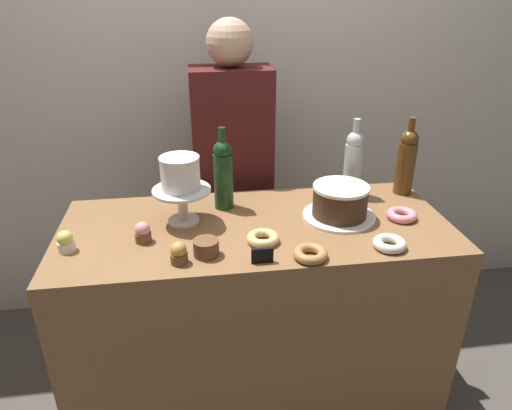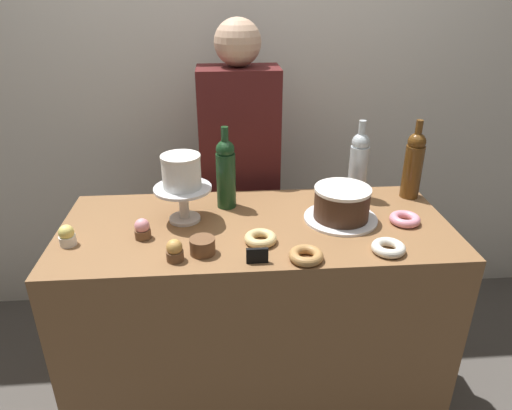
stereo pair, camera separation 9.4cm
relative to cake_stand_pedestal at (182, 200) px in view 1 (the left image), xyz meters
name	(u,v)px [view 1 (the left image)]	position (x,y,z in m)	size (l,w,h in m)	color
ground_plane	(256,402)	(0.26, -0.06, -1.01)	(12.00, 12.00, 0.00)	#4C4742
back_wall	(231,76)	(0.26, 0.83, 0.29)	(6.00, 0.05, 2.60)	silver
display_counter	(256,323)	(0.26, -0.06, -0.55)	(1.43, 0.62, 0.92)	brown
cake_stand_pedestal	(182,200)	(0.00, 0.00, 0.00)	(0.21, 0.21, 0.13)	silver
white_layer_cake	(180,173)	(0.00, 0.00, 0.10)	(0.14, 0.14, 0.12)	white
silver_serving_platter	(339,216)	(0.58, -0.04, -0.09)	(0.27, 0.27, 0.01)	white
chocolate_round_cake	(340,200)	(0.58, -0.04, -0.02)	(0.21, 0.21, 0.12)	#3D2619
wine_bottle_clear	(353,162)	(0.70, 0.15, 0.05)	(0.08, 0.08, 0.33)	#B2BCC1
wine_bottle_amber	(406,161)	(0.92, 0.14, 0.05)	(0.08, 0.08, 0.33)	#5B3814
wine_bottle_green	(223,173)	(0.16, 0.11, 0.05)	(0.08, 0.08, 0.33)	#193D1E
cupcake_caramel	(179,253)	(-0.01, -0.28, -0.06)	(0.06, 0.06, 0.07)	brown
cupcake_lemon	(66,242)	(-0.38, -0.15, -0.06)	(0.06, 0.06, 0.07)	white
cupcake_strawberry	(143,233)	(-0.14, -0.13, -0.06)	(0.06, 0.06, 0.07)	brown
donut_glazed	(263,238)	(0.27, -0.19, -0.08)	(0.11, 0.11, 0.03)	#E0C17F
donut_pink	(402,215)	(0.81, -0.09, -0.08)	(0.11, 0.11, 0.03)	pink
donut_maple	(310,254)	(0.41, -0.31, -0.08)	(0.11, 0.11, 0.03)	#B27F47
donut_sugar	(390,244)	(0.68, -0.28, -0.08)	(0.11, 0.11, 0.03)	silver
cookie_stack	(206,248)	(0.07, -0.24, -0.06)	(0.08, 0.08, 0.05)	brown
price_sign_chalkboard	(262,255)	(0.25, -0.32, -0.07)	(0.07, 0.01, 0.05)	black
barista_figure	(233,188)	(0.23, 0.48, -0.17)	(0.36, 0.22, 1.60)	black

